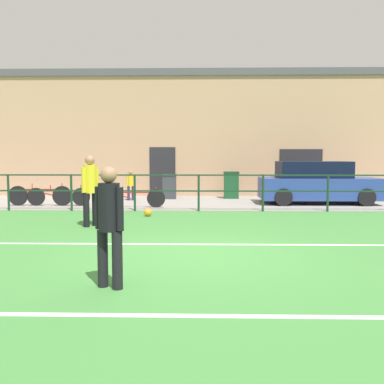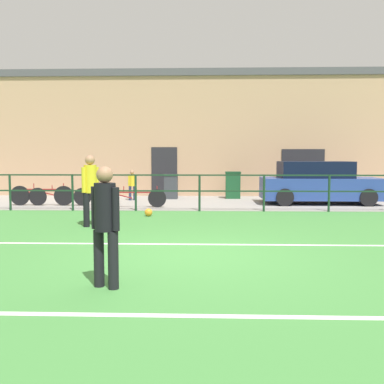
# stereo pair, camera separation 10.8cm
# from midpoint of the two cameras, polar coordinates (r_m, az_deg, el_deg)

# --- Properties ---
(ground) EXTENTS (60.00, 44.00, 0.04)m
(ground) POSITION_cam_midpoint_polar(r_m,az_deg,el_deg) (7.59, 0.62, -8.43)
(ground) COLOR #42843D
(field_line_touchline) EXTENTS (36.00, 0.11, 0.00)m
(field_line_touchline) POSITION_cam_midpoint_polar(r_m,az_deg,el_deg) (8.45, 0.76, -6.92)
(field_line_touchline) COLOR white
(field_line_touchline) RESTS_ON ground
(field_line_hash) EXTENTS (36.00, 0.11, 0.00)m
(field_line_hash) POSITION_cam_midpoint_polar(r_m,az_deg,el_deg) (4.81, -0.24, -16.03)
(field_line_hash) COLOR white
(field_line_hash) RESTS_ON ground
(pavement_strip) EXTENTS (48.00, 5.00, 0.02)m
(pavement_strip) POSITION_cam_midpoint_polar(r_m,az_deg,el_deg) (15.98, 1.34, -1.38)
(pavement_strip) COLOR gray
(pavement_strip) RESTS_ON ground
(perimeter_fence) EXTENTS (36.07, 0.07, 1.15)m
(perimeter_fence) POSITION_cam_midpoint_polar(r_m,az_deg,el_deg) (13.42, 1.23, 0.62)
(perimeter_fence) COLOR #193823
(perimeter_fence) RESTS_ON ground
(clubhouse_facade) EXTENTS (28.00, 2.56, 5.39)m
(clubhouse_facade) POSITION_cam_midpoint_polar(r_m,az_deg,el_deg) (19.61, 1.48, 7.63)
(clubhouse_facade) COLOR tan
(clubhouse_facade) RESTS_ON ground
(player_goalkeeper) EXTENTS (0.40, 0.28, 1.58)m
(player_goalkeeper) POSITION_cam_midpoint_polar(r_m,az_deg,el_deg) (5.66, -10.84, -3.58)
(player_goalkeeper) COLOR black
(player_goalkeeper) RESTS_ON ground
(player_striker) EXTENTS (0.35, 0.39, 1.73)m
(player_striker) POSITION_cam_midpoint_polar(r_m,az_deg,el_deg) (10.77, -12.99, 0.76)
(player_striker) COLOR black
(player_striker) RESTS_ON ground
(soccer_ball_match) EXTENTS (0.22, 0.22, 0.22)m
(soccer_ball_match) POSITION_cam_midpoint_polar(r_m,az_deg,el_deg) (12.40, -5.52, -2.69)
(soccer_ball_match) COLOR orange
(soccer_ball_match) RESTS_ON ground
(spectator_child) EXTENTS (0.31, 0.20, 1.15)m
(spectator_child) POSITION_cam_midpoint_polar(r_m,az_deg,el_deg) (16.75, -7.72, 1.15)
(spectator_child) COLOR #232D4C
(spectator_child) RESTS_ON pavement_strip
(parked_car_red) EXTENTS (4.14, 1.88, 1.51)m
(parked_car_red) POSITION_cam_midpoint_polar(r_m,az_deg,el_deg) (16.12, 16.56, 1.09)
(parked_car_red) COLOR #28428E
(parked_car_red) RESTS_ON pavement_strip
(bicycle_parked_0) EXTENTS (2.17, 0.04, 0.72)m
(bicycle_parked_0) POSITION_cam_midpoint_polar(r_m,az_deg,el_deg) (15.48, -16.86, -0.54)
(bicycle_parked_0) COLOR black
(bicycle_parked_0) RESTS_ON pavement_strip
(bicycle_parked_2) EXTENTS (2.25, 0.04, 0.71)m
(bicycle_parked_2) POSITION_cam_midpoint_polar(r_m,az_deg,el_deg) (14.44, -7.68, -0.76)
(bicycle_parked_2) COLOR black
(bicycle_parked_2) RESTS_ON pavement_strip
(bicycle_parked_3) EXTENTS (2.21, 0.04, 0.77)m
(bicycle_parked_3) POSITION_cam_midpoint_polar(r_m,az_deg,el_deg) (15.69, -19.06, -0.41)
(bicycle_parked_3) COLOR black
(bicycle_parked_3) RESTS_ON pavement_strip
(trash_bin_0) EXTENTS (0.55, 0.47, 0.98)m
(trash_bin_0) POSITION_cam_midpoint_polar(r_m,az_deg,el_deg) (17.23, -2.61, 0.75)
(trash_bin_0) COLOR #33383D
(trash_bin_0) RESTS_ON pavement_strip
(trash_bin_1) EXTENTS (0.61, 0.52, 1.08)m
(trash_bin_1) POSITION_cam_midpoint_polar(r_m,az_deg,el_deg) (17.45, 5.60, 0.95)
(trash_bin_1) COLOR #194C28
(trash_bin_1) RESTS_ON pavement_strip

